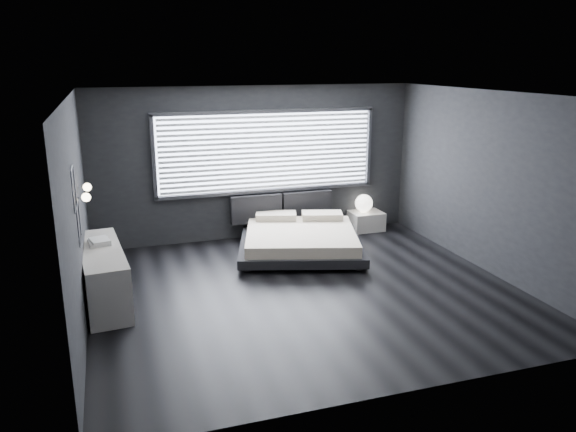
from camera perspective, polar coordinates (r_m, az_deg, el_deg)
name	(u,v)px	position (r m, az deg, el deg)	size (l,w,h in m)	color
room	(307,197)	(7.79, 1.92, 1.94)	(6.04, 6.00, 2.80)	black
window	(267,152)	(10.33, -2.10, 6.52)	(4.14, 0.09, 1.52)	white
headboard	(282,207)	(10.56, -0.62, 0.97)	(1.96, 0.16, 0.52)	black
sconce_near	(86,197)	(7.36, -19.85, 1.80)	(0.18, 0.11, 0.11)	silver
sconce_far	(87,187)	(7.95, -19.75, 2.78)	(0.18, 0.11, 0.11)	silver
wall_art_upper	(74,188)	(6.73, -20.94, 2.65)	(0.01, 0.48, 0.48)	#47474C
wall_art_lower	(79,223)	(7.08, -20.49, -0.63)	(0.01, 0.48, 0.48)	#47474C
bed	(301,239)	(9.69, 1.30, -2.36)	(2.54, 2.48, 0.54)	black
nightstand	(366,221)	(11.14, 7.93, -0.48)	(0.62, 0.52, 0.36)	beige
orb_lamp	(364,203)	(11.06, 7.71, 1.30)	(0.34, 0.34, 0.34)	white
dresser	(103,275)	(8.16, -18.25, -5.70)	(0.71, 1.96, 0.77)	beige
book_stack	(99,241)	(8.23, -18.62, -2.46)	(0.33, 0.40, 0.07)	silver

